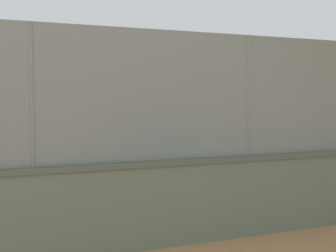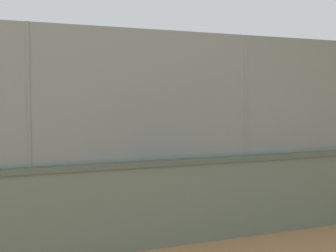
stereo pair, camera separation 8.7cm
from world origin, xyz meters
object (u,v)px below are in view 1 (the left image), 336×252
object	(u,v)px
sports_ball	(230,118)
spare_ball_by_wall	(129,220)
player_at_service_line	(190,131)
player_baseline_waiting	(29,136)

from	to	relation	value
sports_ball	spare_ball_by_wall	world-z (taller)	sports_ball
player_at_service_line	player_baseline_waiting	world-z (taller)	player_baseline_waiting
player_at_service_line	sports_ball	size ratio (longest dim) A/B	15.20
player_at_service_line	player_baseline_waiting	size ratio (longest dim) A/B	0.97
player_baseline_waiting	spare_ball_by_wall	world-z (taller)	player_baseline_waiting
player_baseline_waiting	spare_ball_by_wall	bearing A→B (deg)	95.08
player_at_service_line	spare_ball_by_wall	bearing A→B (deg)	58.06
player_baseline_waiting	spare_ball_by_wall	distance (m)	9.13
sports_ball	spare_ball_by_wall	distance (m)	10.21
player_at_service_line	spare_ball_by_wall	distance (m)	10.65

